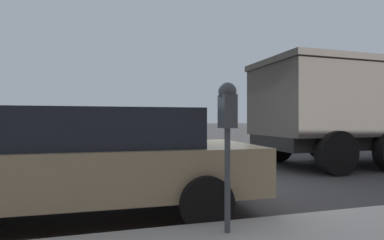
{
  "coord_description": "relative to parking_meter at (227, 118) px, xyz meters",
  "views": [
    {
      "loc": [
        -5.38,
        1.85,
        1.28
      ],
      "look_at": [
        -2.03,
        0.91,
        1.28
      ],
      "focal_mm": 28.0,
      "sensor_mm": 36.0,
      "label": 1
    }
  ],
  "objects": [
    {
      "name": "ground_plane",
      "position": [
        2.54,
        -0.67,
        -1.31
      ],
      "size": [
        220.0,
        220.0,
        0.0
      ],
      "primitive_type": "plane",
      "color": "#3D3A3A"
    },
    {
      "name": "parking_meter",
      "position": [
        0.0,
        0.0,
        0.0
      ],
      "size": [
        0.21,
        0.19,
        1.53
      ],
      "color": "#4C5156",
      "rests_on": "sidewalk"
    },
    {
      "name": "car_tan",
      "position": [
        1.4,
        1.48,
        -0.54
      ],
      "size": [
        2.15,
        4.8,
        1.43
      ],
      "rotation": [
        0.0,
        0.0,
        -0.03
      ],
      "color": "tan",
      "rests_on": "ground_plane"
    },
    {
      "name": "dump_truck",
      "position": [
        4.2,
        -6.27,
        0.38
      ],
      "size": [
        2.89,
        7.01,
        3.01
      ],
      "rotation": [
        0.0,
        0.0,
        3.17
      ],
      "color": "black",
      "rests_on": "ground_plane"
    }
  ]
}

